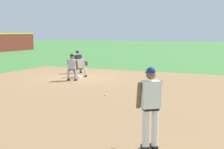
% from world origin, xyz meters
% --- Properties ---
extents(ground_plane, '(160.00, 160.00, 0.00)m').
position_xyz_m(ground_plane, '(0.00, 0.00, 0.00)').
color(ground_plane, '#47843D').
extents(infield_dirt_patch, '(18.00, 18.00, 0.01)m').
position_xyz_m(infield_dirt_patch, '(-4.64, -3.58, 0.00)').
color(infield_dirt_patch, '#9E754C').
rests_on(infield_dirt_patch, ground).
extents(first_base_bag, '(0.38, 0.38, 0.09)m').
position_xyz_m(first_base_bag, '(0.00, 0.00, 0.04)').
color(first_base_bag, white).
rests_on(first_base_bag, ground).
extents(baseball, '(0.07, 0.07, 0.07)m').
position_xyz_m(baseball, '(-4.24, -3.72, 0.04)').
color(baseball, white).
rests_on(baseball, ground).
extents(pitcher, '(0.85, 0.57, 1.86)m').
position_xyz_m(pitcher, '(-9.24, -7.15, 1.06)').
color(pitcher, black).
rests_on(pitcher, ground).
extents(first_baseman, '(0.79, 1.06, 1.34)m').
position_xyz_m(first_baseman, '(0.23, -0.07, 0.73)').
color(first_baseman, black).
rests_on(first_baseman, ground).
extents(baserunner, '(0.54, 0.65, 1.46)m').
position_xyz_m(baserunner, '(-1.17, -0.29, 0.79)').
color(baserunner, black).
rests_on(baserunner, ground).
extents(umpire, '(0.65, 0.68, 1.46)m').
position_xyz_m(umpire, '(1.68, 1.00, 0.79)').
color(umpire, black).
rests_on(umpire, ground).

